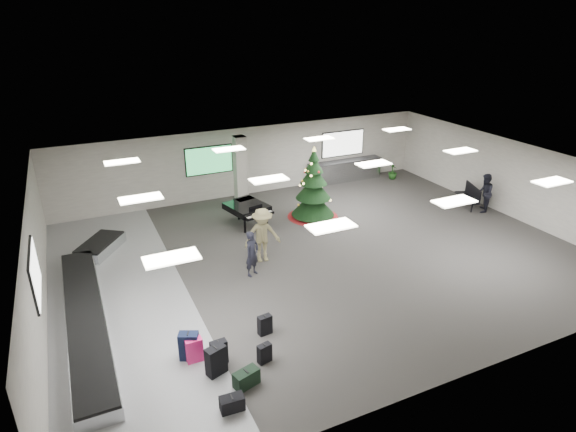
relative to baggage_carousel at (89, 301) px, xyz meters
name	(u,v)px	position (x,y,z in m)	size (l,w,h in m)	color
ground	(321,254)	(7.84, 0.08, -0.21)	(18.00, 18.00, 0.00)	#32302E
room_envelope	(304,189)	(7.46, 0.75, 2.12)	(18.02, 14.02, 3.21)	#A49E96
baggage_carousel	(89,301)	(0.00, 0.00, 0.00)	(2.28, 9.71, 0.43)	silver
service_counter	(345,171)	(12.84, 6.73, 0.33)	(4.05, 0.65, 1.08)	silver
suitcase_0	(216,361)	(2.56, -4.30, 0.17)	(0.55, 0.41, 0.78)	black
suitcase_1	(219,352)	(2.74, -3.96, 0.10)	(0.42, 0.24, 0.65)	black
pink_suitcase	(194,350)	(2.20, -3.62, 0.11)	(0.42, 0.24, 0.67)	#F62073
suitcase_3	(265,325)	(4.22, -3.35, 0.07)	(0.40, 0.25, 0.58)	black
navy_suitcase	(189,346)	(2.11, -3.48, 0.16)	(0.56, 0.46, 0.77)	black
green_duffel	(246,378)	(3.07, -4.98, -0.01)	(0.67, 0.46, 0.43)	black
suitcase_7	(264,353)	(3.77, -4.40, 0.04)	(0.38, 0.26, 0.53)	black
black_duffel	(232,403)	(2.52, -5.56, -0.04)	(0.55, 0.33, 0.37)	black
christmas_tree	(313,193)	(9.17, 3.27, 0.84)	(2.16, 2.16, 3.09)	maroon
grand_piano	(248,208)	(6.38, 3.66, 0.51)	(1.74, 2.06, 1.02)	black
bench	(469,195)	(16.01, 1.34, 0.35)	(1.10, 1.65, 1.00)	black
traveler_a	(252,254)	(5.07, -0.23, 0.57)	(0.57, 0.37, 1.57)	black
traveler_b	(262,235)	(5.75, 0.54, 0.77)	(1.27, 0.73, 1.96)	#877E53
traveler_bench	(484,193)	(16.15, 0.65, 0.64)	(0.83, 0.65, 1.70)	black
potted_plant_left	(318,186)	(10.77, 5.75, 0.15)	(0.40, 0.32, 0.73)	#133D14
potted_plant_right	(393,172)	(15.28, 5.95, 0.18)	(0.44, 0.44, 0.79)	#133D14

